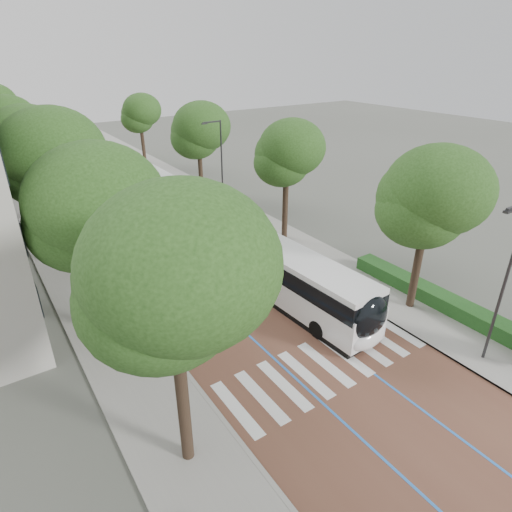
{
  "coord_description": "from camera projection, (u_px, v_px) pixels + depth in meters",
  "views": [
    {
      "loc": [
        -11.55,
        -10.42,
        13.68
      ],
      "look_at": [
        1.3,
        8.54,
        2.4
      ],
      "focal_mm": 30.0,
      "sensor_mm": 36.0,
      "label": 1
    }
  ],
  "objects": [
    {
      "name": "lead_bus",
      "position": [
        263.0,
        261.0,
        26.62
      ],
      "size": [
        3.37,
        18.49,
        3.2
      ],
      "rotation": [
        0.0,
        0.0,
        0.05
      ],
      "color": "black",
      "rests_on": "ground"
    },
    {
      "name": "kerb_left",
      "position": [
        41.0,
        185.0,
        46.46
      ],
      "size": [
        0.2,
        140.0,
        0.14
      ],
      "primitive_type": "cube",
      "color": "gray",
      "rests_on": "ground"
    },
    {
      "name": "kerb_right",
      "position": [
        141.0,
        170.0,
        52.1
      ],
      "size": [
        0.2,
        140.0,
        0.14
      ],
      "primitive_type": "cube",
      "color": "gray",
      "rests_on": "ground"
    },
    {
      "name": "lamp_post_left",
      "position": [
        136.0,
        266.0,
        20.65
      ],
      "size": [
        0.14,
        0.14,
        8.0
      ],
      "primitive_type": "cylinder",
      "color": "#2D2D30",
      "rests_on": "sidewalk_left"
    },
    {
      "name": "hedge",
      "position": [
        456.0,
        307.0,
        23.95
      ],
      "size": [
        1.2,
        14.0,
        0.8
      ],
      "primitive_type": "cube",
      "color": "#194217",
      "rests_on": "sidewalk_right"
    },
    {
      "name": "streetlight_near",
      "position": [
        506.0,
        273.0,
        18.57
      ],
      "size": [
        1.82,
        0.2,
        8.0
      ],
      "color": "#2D2D30",
      "rests_on": "sidewalk_right"
    },
    {
      "name": "lane_line_right",
      "position": [
        108.0,
        176.0,
        50.1
      ],
      "size": [
        0.12,
        126.0,
        0.01
      ],
      "primitive_type": "cube",
      "color": "blue",
      "rests_on": "road"
    },
    {
      "name": "streetlight_far",
      "position": [
        220.0,
        159.0,
        37.14
      ],
      "size": [
        1.82,
        0.2,
        8.0
      ],
      "color": "#2D2D30",
      "rests_on": "sidewalk_right"
    },
    {
      "name": "bus_queued_0",
      "position": [
        161.0,
        193.0,
        39.01
      ],
      "size": [
        2.6,
        12.41,
        3.2
      ],
      "rotation": [
        0.0,
        0.0,
        0.01
      ],
      "color": "silver",
      "rests_on": "ground"
    },
    {
      "name": "bus_queued_1",
      "position": [
        119.0,
        165.0,
        48.24
      ],
      "size": [
        2.85,
        12.46,
        3.2
      ],
      "rotation": [
        0.0,
        0.0,
        0.03
      ],
      "color": "silver",
      "rests_on": "ground"
    },
    {
      "name": "trees_left",
      "position": [
        34.0,
        152.0,
        30.5
      ],
      "size": [
        6.31,
        60.88,
        10.05
      ],
      "color": "black",
      "rests_on": "ground"
    },
    {
      "name": "trees_right",
      "position": [
        239.0,
        144.0,
        36.02
      ],
      "size": [
        5.64,
        47.14,
        8.81
      ],
      "color": "black",
      "rests_on": "ground"
    },
    {
      "name": "zebra_crossing",
      "position": [
        325.0,
        364.0,
        20.43
      ],
      "size": [
        10.55,
        3.6,
        0.01
      ],
      "color": "silver",
      "rests_on": "ground"
    },
    {
      "name": "sidewalk_right",
      "position": [
        155.0,
        168.0,
        53.05
      ],
      "size": [
        4.0,
        140.0,
        0.12
      ],
      "primitive_type": "cube",
      "color": "#97958F",
      "rests_on": "ground"
    },
    {
      "name": "road",
      "position": [
        94.0,
        178.0,
        49.3
      ],
      "size": [
        11.0,
        140.0,
        0.02
      ],
      "primitive_type": "cube",
      "color": "brown",
      "rests_on": "ground"
    },
    {
      "name": "ground",
      "position": [
        337.0,
        378.0,
        19.6
      ],
      "size": [
        160.0,
        160.0,
        0.0
      ],
      "primitive_type": "plane",
      "color": "#51544C",
      "rests_on": "ground"
    },
    {
      "name": "lane_line_left",
      "position": [
        80.0,
        180.0,
        48.49
      ],
      "size": [
        0.12,
        126.0,
        0.01
      ],
      "primitive_type": "cube",
      "color": "blue",
      "rests_on": "road"
    },
    {
      "name": "sidewalk_left",
      "position": [
        22.0,
        188.0,
        45.51
      ],
      "size": [
        4.0,
        140.0,
        0.12
      ],
      "primitive_type": "cube",
      "color": "#97958F",
      "rests_on": "ground"
    }
  ]
}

